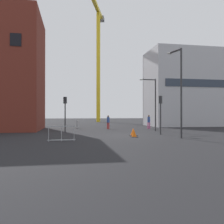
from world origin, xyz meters
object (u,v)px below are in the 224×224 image
Objects in this scene: streetlamp_tall at (180,86)px; traffic_cone_by_barrier at (133,132)px; traffic_cone_on_verge at (134,134)px; pedestrian_waiting at (108,121)px; streetlamp_short at (153,99)px; construction_crane at (98,50)px; pedestrian_walking at (149,121)px; traffic_light_median at (65,108)px; traffic_light_far at (161,108)px.

streetlamp_tall reaches higher than traffic_cone_by_barrier.
traffic_cone_by_barrier is at bearing 78.24° from traffic_cone_on_verge.
streetlamp_short is at bearing -42.25° from pedestrian_waiting.
traffic_cone_by_barrier is (-1.03, -35.39, -16.85)m from construction_crane.
pedestrian_walking reaches higher than pedestrian_waiting.
streetlamp_short is 8.32m from traffic_cone_on_verge.
traffic_cone_by_barrier is at bearing -91.66° from construction_crane.
pedestrian_walking is at bearing 18.68° from traffic_light_median.
traffic_light_far is 4.15m from traffic_cone_on_verge.
pedestrian_walking is 2.99× the size of traffic_cone_on_verge.
pedestrian_walking is 2.68× the size of traffic_cone_by_barrier.
traffic_light_median is at bearing 152.41° from traffic_light_far.
traffic_cone_on_verge is (5.74, -6.43, -2.23)m from traffic_light_median.
construction_crane reaches higher than streetlamp_tall.
streetlamp_tall is 12.08× the size of traffic_cone_on_verge.
pedestrian_walking is (3.35, -26.81, -16.13)m from construction_crane.
traffic_light_far reaches higher than traffic_cone_on_verge.
streetlamp_short is at bearing 84.90° from streetlamp_tall.
streetlamp_short is 6.57m from pedestrian_waiting.
construction_crane is 39.21m from traffic_cone_by_barrier.
traffic_cone_on_verge is (-1.31, -36.76, -16.88)m from construction_crane.
pedestrian_waiting is at bearing 107.26° from streetlamp_tall.
traffic_light_median reaches higher than traffic_cone_by_barrier.
streetlamp_tall is at bearing -41.38° from traffic_light_median.
traffic_light_far is 8.38m from pedestrian_walking.
pedestrian_waiting is (-5.14, 0.64, -0.02)m from pedestrian_walking.
traffic_light_median is (-8.77, 4.58, 0.08)m from traffic_light_far.
construction_crane is 41.21× the size of traffic_cone_by_barrier.
traffic_light_far is (-0.25, 3.36, -1.72)m from streetlamp_tall.
construction_crane is at bearing 95.08° from streetlamp_short.
construction_crane is 7.54× the size of traffic_light_far.
streetlamp_tall reaches higher than traffic_light_median.
streetlamp_short is 7.14m from traffic_cone_by_barrier.
streetlamp_short reaches higher than pedestrian_waiting.
streetlamp_short is 9.80m from traffic_light_median.
streetlamp_tall is (1.97, -38.27, -13.01)m from construction_crane.
traffic_cone_on_verge is at bearing -87.43° from pedestrian_waiting.
traffic_light_median is at bearing 139.97° from traffic_cone_by_barrier.
traffic_light_median is at bearing 131.76° from traffic_cone_on_verge.
construction_crane reaches higher than pedestrian_walking.
streetlamp_short is 4.91m from traffic_light_far.
pedestrian_waiting is (5.26, 4.15, -1.50)m from traffic_light_median.
traffic_light_median is 6.32× the size of traffic_cone_on_verge.
pedestrian_walking is at bearing 78.63° from traffic_light_far.
pedestrian_walking is at bearing 79.07° from streetlamp_short.
traffic_light_far is at bearing -68.12° from pedestrian_waiting.
pedestrian_waiting is at bearing 111.88° from traffic_light_far.
traffic_cone_by_barrier is (6.02, -5.06, -2.20)m from traffic_light_median.
pedestrian_waiting is 10.62m from traffic_cone_on_verge.
traffic_light_median is at bearing -179.49° from streetlamp_short.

